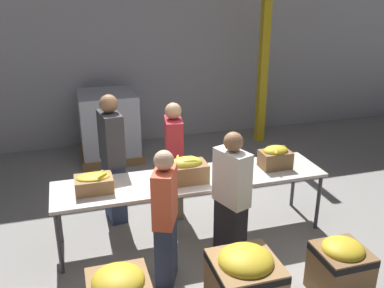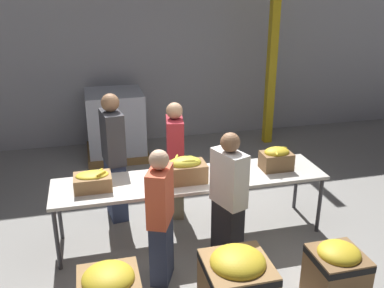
{
  "view_description": "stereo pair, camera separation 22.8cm",
  "coord_description": "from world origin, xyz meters",
  "px_view_note": "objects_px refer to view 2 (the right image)",
  "views": [
    {
      "loc": [
        -1.37,
        -4.57,
        3.09
      ],
      "look_at": [
        0.06,
        0.2,
        1.18
      ],
      "focal_mm": 40.0,
      "sensor_mm": 36.0,
      "label": 1
    },
    {
      "loc": [
        -1.15,
        -4.63,
        3.09
      ],
      "look_at": [
        0.06,
        0.2,
        1.18
      ],
      "focal_mm": 40.0,
      "sensor_mm": 36.0,
      "label": 2
    }
  ],
  "objects_px": {
    "donation_bin_1": "(237,284)",
    "volunteer_0": "(175,161)",
    "donation_bin_2": "(336,271)",
    "pallet_stack_0": "(116,125)",
    "sorting_table": "(191,181)",
    "volunteer_3": "(228,201)",
    "volunteer_1": "(161,218)",
    "banana_box_2": "(276,158)",
    "volunteer_2": "(114,158)",
    "banana_box_1": "(185,169)",
    "banana_box_0": "(93,180)",
    "support_pillar": "(273,42)"
  },
  "relations": [
    {
      "from": "volunteer_0",
      "to": "donation_bin_2",
      "type": "relative_size",
      "value": 2.49
    },
    {
      "from": "donation_bin_1",
      "to": "volunteer_2",
      "type": "bearing_deg",
      "value": 113.03
    },
    {
      "from": "sorting_table",
      "to": "banana_box_0",
      "type": "xyz_separation_m",
      "value": [
        -1.18,
        -0.01,
        0.15
      ]
    },
    {
      "from": "banana_box_1",
      "to": "donation_bin_2",
      "type": "distance_m",
      "value": 2.0
    },
    {
      "from": "volunteer_0",
      "to": "volunteer_3",
      "type": "relative_size",
      "value": 1.02
    },
    {
      "from": "sorting_table",
      "to": "donation_bin_2",
      "type": "xyz_separation_m",
      "value": [
        1.13,
        -1.53,
        -0.42
      ]
    },
    {
      "from": "banana_box_0",
      "to": "volunteer_1",
      "type": "bearing_deg",
      "value": -49.06
    },
    {
      "from": "pallet_stack_0",
      "to": "banana_box_2",
      "type": "bearing_deg",
      "value": -58.26
    },
    {
      "from": "donation_bin_2",
      "to": "pallet_stack_0",
      "type": "height_order",
      "value": "pallet_stack_0"
    },
    {
      "from": "banana_box_2",
      "to": "volunteer_1",
      "type": "bearing_deg",
      "value": -154.88
    },
    {
      "from": "banana_box_1",
      "to": "sorting_table",
      "type": "bearing_deg",
      "value": 35.48
    },
    {
      "from": "volunteer_0",
      "to": "volunteer_1",
      "type": "bearing_deg",
      "value": -9.26
    },
    {
      "from": "volunteer_3",
      "to": "pallet_stack_0",
      "type": "distance_m",
      "value": 3.72
    },
    {
      "from": "sorting_table",
      "to": "banana_box_2",
      "type": "xyz_separation_m",
      "value": [
        1.13,
        0.0,
        0.2
      ]
    },
    {
      "from": "banana_box_2",
      "to": "volunteer_1",
      "type": "xyz_separation_m",
      "value": [
        -1.64,
        -0.77,
        -0.2
      ]
    },
    {
      "from": "volunteer_1",
      "to": "donation_bin_1",
      "type": "bearing_deg",
      "value": -118.87
    },
    {
      "from": "donation_bin_1",
      "to": "volunteer_0",
      "type": "bearing_deg",
      "value": 93.96
    },
    {
      "from": "volunteer_0",
      "to": "donation_bin_2",
      "type": "bearing_deg",
      "value": 38.7
    },
    {
      "from": "donation_bin_2",
      "to": "pallet_stack_0",
      "type": "distance_m",
      "value": 4.85
    },
    {
      "from": "volunteer_2",
      "to": "donation_bin_1",
      "type": "relative_size",
      "value": 2.32
    },
    {
      "from": "banana_box_1",
      "to": "support_pillar",
      "type": "height_order",
      "value": "support_pillar"
    },
    {
      "from": "sorting_table",
      "to": "pallet_stack_0",
      "type": "distance_m",
      "value": 3.04
    },
    {
      "from": "sorting_table",
      "to": "volunteer_3",
      "type": "distance_m",
      "value": 0.69
    },
    {
      "from": "volunteer_3",
      "to": "donation_bin_2",
      "type": "xyz_separation_m",
      "value": [
        0.86,
        -0.9,
        -0.45
      ]
    },
    {
      "from": "support_pillar",
      "to": "banana_box_2",
      "type": "bearing_deg",
      "value": -112.14
    },
    {
      "from": "banana_box_1",
      "to": "volunteer_1",
      "type": "height_order",
      "value": "volunteer_1"
    },
    {
      "from": "donation_bin_1",
      "to": "support_pillar",
      "type": "relative_size",
      "value": 0.19
    },
    {
      "from": "banana_box_2",
      "to": "volunteer_1",
      "type": "height_order",
      "value": "volunteer_1"
    },
    {
      "from": "pallet_stack_0",
      "to": "banana_box_0",
      "type": "bearing_deg",
      "value": -99.15
    },
    {
      "from": "banana_box_0",
      "to": "volunteer_0",
      "type": "height_order",
      "value": "volunteer_0"
    },
    {
      "from": "banana_box_2",
      "to": "pallet_stack_0",
      "type": "xyz_separation_m",
      "value": [
        -1.83,
        2.95,
        -0.36
      ]
    },
    {
      "from": "banana_box_0",
      "to": "volunteer_0",
      "type": "xyz_separation_m",
      "value": [
        1.1,
        0.59,
        -0.11
      ]
    },
    {
      "from": "volunteer_1",
      "to": "support_pillar",
      "type": "relative_size",
      "value": 0.38
    },
    {
      "from": "volunteer_2",
      "to": "donation_bin_1",
      "type": "xyz_separation_m",
      "value": [
        0.95,
        -2.23,
        -0.47
      ]
    },
    {
      "from": "banana_box_2",
      "to": "pallet_stack_0",
      "type": "bearing_deg",
      "value": 121.74
    },
    {
      "from": "volunteer_2",
      "to": "volunteer_3",
      "type": "height_order",
      "value": "volunteer_2"
    },
    {
      "from": "volunteer_3",
      "to": "donation_bin_1",
      "type": "distance_m",
      "value": 1.0
    },
    {
      "from": "volunteer_1",
      "to": "volunteer_2",
      "type": "distance_m",
      "value": 1.52
    },
    {
      "from": "donation_bin_1",
      "to": "pallet_stack_0",
      "type": "height_order",
      "value": "pallet_stack_0"
    },
    {
      "from": "sorting_table",
      "to": "volunteer_0",
      "type": "height_order",
      "value": "volunteer_0"
    },
    {
      "from": "volunteer_0",
      "to": "volunteer_3",
      "type": "distance_m",
      "value": 1.26
    },
    {
      "from": "volunteer_0",
      "to": "donation_bin_2",
      "type": "height_order",
      "value": "volunteer_0"
    },
    {
      "from": "banana_box_1",
      "to": "volunteer_0",
      "type": "relative_size",
      "value": 0.31
    },
    {
      "from": "volunteer_1",
      "to": "support_pillar",
      "type": "distance_m",
      "value": 4.87
    },
    {
      "from": "volunteer_3",
      "to": "banana_box_2",
      "type": "bearing_deg",
      "value": -73.22
    },
    {
      "from": "banana_box_2",
      "to": "volunteer_3",
      "type": "xyz_separation_m",
      "value": [
        -0.86,
        -0.63,
        -0.17
      ]
    },
    {
      "from": "volunteer_1",
      "to": "volunteer_3",
      "type": "relative_size",
      "value": 0.96
    },
    {
      "from": "volunteer_0",
      "to": "banana_box_1",
      "type": "bearing_deg",
      "value": 7.92
    },
    {
      "from": "sorting_table",
      "to": "volunteer_1",
      "type": "bearing_deg",
      "value": -124.0
    },
    {
      "from": "banana_box_1",
      "to": "pallet_stack_0",
      "type": "relative_size",
      "value": 0.41
    }
  ]
}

